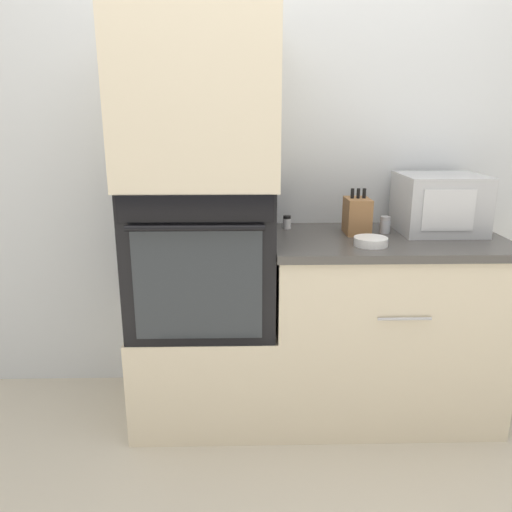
{
  "coord_description": "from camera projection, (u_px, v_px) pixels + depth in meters",
  "views": [
    {
      "loc": [
        -0.14,
        -1.87,
        1.4
      ],
      "look_at": [
        -0.09,
        0.21,
        0.8
      ],
      "focal_mm": 35.0,
      "sensor_mm": 36.0,
      "label": 1
    }
  ],
  "objects": [
    {
      "name": "microwave",
      "position": [
        439.0,
        203.0,
        2.31
      ],
      "size": [
        0.37,
        0.34,
        0.27
      ],
      "color": "#B2B5BA",
      "rests_on": "counter_unit"
    },
    {
      "name": "wall_back",
      "position": [
        272.0,
        146.0,
        2.45
      ],
      "size": [
        8.0,
        0.05,
        2.5
      ],
      "color": "silver",
      "rests_on": "ground_plane"
    },
    {
      "name": "bowl",
      "position": [
        371.0,
        241.0,
        2.09
      ],
      "size": [
        0.14,
        0.14,
        0.04
      ],
      "color": "white",
      "rests_on": "counter_unit"
    },
    {
      "name": "knife_block",
      "position": [
        357.0,
        216.0,
        2.29
      ],
      "size": [
        0.11,
        0.16,
        0.21
      ],
      "color": "olive",
      "rests_on": "counter_unit"
    },
    {
      "name": "condiment_jar_mid",
      "position": [
        287.0,
        222.0,
        2.41
      ],
      "size": [
        0.04,
        0.04,
        0.06
      ],
      "color": "silver",
      "rests_on": "counter_unit"
    },
    {
      "name": "wall_oven",
      "position": [
        203.0,
        254.0,
        2.25
      ],
      "size": [
        0.62,
        0.64,
        0.63
      ],
      "color": "black",
      "rests_on": "oven_cabinet_base"
    },
    {
      "name": "condiment_jar_near",
      "position": [
        385.0,
        225.0,
        2.31
      ],
      "size": [
        0.05,
        0.05,
        0.08
      ],
      "color": "silver",
      "rests_on": "counter_unit"
    },
    {
      "name": "oven_cabinet_upper",
      "position": [
        199.0,
        103.0,
        2.07
      ],
      "size": [
        0.65,
        0.6,
        0.68
      ],
      "color": "beige",
      "rests_on": "wall_oven"
    },
    {
      "name": "ground_plane",
      "position": [
        277.0,
        445.0,
        2.19
      ],
      "size": [
        12.0,
        12.0,
        0.0
      ],
      "primitive_type": "plane",
      "color": "beige"
    },
    {
      "name": "counter_unit",
      "position": [
        381.0,
        325.0,
        2.37
      ],
      "size": [
        1.04,
        0.63,
        0.87
      ],
      "color": "beige",
      "rests_on": "ground_plane"
    },
    {
      "name": "oven_cabinet_base",
      "position": [
        207.0,
        364.0,
        2.4
      ],
      "size": [
        0.65,
        0.6,
        0.48
      ],
      "color": "beige",
      "rests_on": "ground_plane"
    }
  ]
}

